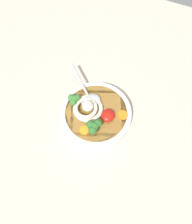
# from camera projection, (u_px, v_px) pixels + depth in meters

# --- Properties ---
(table_slab) EXTENTS (1.23, 1.23, 0.04)m
(table_slab) POSITION_uv_depth(u_px,v_px,m) (87.00, 114.00, 0.68)
(table_slab) COLOR #BCB29E
(table_slab) RESTS_ON ground
(soup_bowl) EXTENTS (0.21, 0.21, 0.05)m
(soup_bowl) POSITION_uv_depth(u_px,v_px,m) (96.00, 115.00, 0.63)
(soup_bowl) COLOR white
(soup_bowl) RESTS_ON table_slab
(noodle_pile) EXTENTS (0.10, 0.10, 0.04)m
(noodle_pile) POSITION_uv_depth(u_px,v_px,m) (87.00, 108.00, 0.60)
(noodle_pile) COLOR beige
(noodle_pile) RESTS_ON soup_bowl
(soup_spoon) EXTENTS (0.14, 0.15, 0.02)m
(soup_spoon) POSITION_uv_depth(u_px,v_px,m) (89.00, 97.00, 0.62)
(soup_spoon) COLOR #B7B7BC
(soup_spoon) RESTS_ON soup_bowl
(chili_sauce_dollop) EXTENTS (0.04, 0.04, 0.02)m
(chili_sauce_dollop) POSITION_uv_depth(u_px,v_px,m) (108.00, 115.00, 0.59)
(chili_sauce_dollop) COLOR #B2190F
(chili_sauce_dollop) RESTS_ON soup_bowl
(broccoli_floret_left) EXTENTS (0.05, 0.04, 0.04)m
(broccoli_floret_left) POSITION_uv_depth(u_px,v_px,m) (94.00, 126.00, 0.56)
(broccoli_floret_left) COLOR #7A9E60
(broccoli_floret_left) RESTS_ON soup_bowl
(broccoli_floret_center) EXTENTS (0.04, 0.04, 0.03)m
(broccoli_floret_center) POSITION_uv_depth(u_px,v_px,m) (74.00, 99.00, 0.60)
(broccoli_floret_center) COLOR #7A9E60
(broccoli_floret_center) RESTS_ON soup_bowl
(carrot_slice_extra_a) EXTENTS (0.02, 0.02, 0.01)m
(carrot_slice_extra_a) POSITION_uv_depth(u_px,v_px,m) (94.00, 119.00, 0.59)
(carrot_slice_extra_a) COLOR orange
(carrot_slice_extra_a) RESTS_ON soup_bowl
(carrot_slice_near_spoon) EXTENTS (0.03, 0.03, 0.01)m
(carrot_slice_near_spoon) POSITION_uv_depth(u_px,v_px,m) (123.00, 115.00, 0.60)
(carrot_slice_near_spoon) COLOR orange
(carrot_slice_near_spoon) RESTS_ON soup_bowl
(carrot_slice_front) EXTENTS (0.03, 0.03, 0.01)m
(carrot_slice_front) POSITION_uv_depth(u_px,v_px,m) (85.00, 130.00, 0.58)
(carrot_slice_front) COLOR orange
(carrot_slice_front) RESTS_ON soup_bowl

